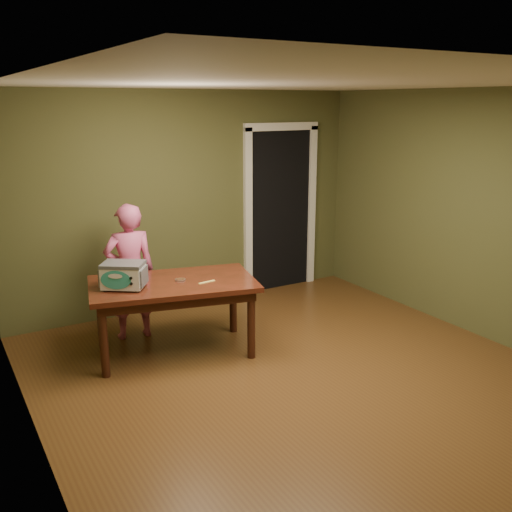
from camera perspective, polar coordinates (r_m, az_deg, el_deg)
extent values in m
plane|color=#553618|center=(5.29, 5.16, -12.55)|extent=(5.00, 5.00, 0.00)
cube|color=#484B28|center=(6.96, -6.69, 5.51)|extent=(4.50, 0.02, 2.60)
cube|color=#484B28|center=(3.98, -21.74, -2.77)|extent=(0.02, 5.00, 2.60)
cube|color=#484B28|center=(6.39, 22.14, 3.63)|extent=(0.02, 5.00, 2.60)
cube|color=white|center=(4.69, 5.94, 16.89)|extent=(4.50, 5.00, 0.02)
cube|color=black|center=(7.86, 1.17, 4.87)|extent=(0.90, 0.60, 2.10)
cube|color=black|center=(7.60, 2.42, 4.50)|extent=(0.90, 0.02, 2.10)
cube|color=white|center=(7.33, -0.80, 4.12)|extent=(0.10, 0.06, 2.20)
cube|color=white|center=(7.87, 5.55, 4.81)|extent=(0.10, 0.06, 2.20)
cube|color=white|center=(7.46, 2.58, 12.81)|extent=(1.10, 0.06, 0.10)
cube|color=#37170C|center=(5.66, -8.32, -2.77)|extent=(1.77, 1.25, 0.05)
cube|color=black|center=(5.69, -8.29, -3.49)|extent=(1.62, 1.10, 0.10)
cylinder|color=black|center=(5.41, -14.99, -8.25)|extent=(0.08, 0.08, 0.70)
cylinder|color=black|center=(6.06, -15.28, -5.69)|extent=(0.08, 0.08, 0.70)
cylinder|color=black|center=(5.61, -0.48, -6.85)|extent=(0.08, 0.08, 0.70)
cylinder|color=black|center=(6.24, -2.31, -4.55)|extent=(0.08, 0.08, 0.70)
cylinder|color=#4C4F54|center=(5.49, -14.88, -3.34)|extent=(0.03, 0.03, 0.02)
cylinder|color=#4C4F54|center=(5.67, -14.23, -2.70)|extent=(0.03, 0.03, 0.02)
cylinder|color=#4C4F54|center=(5.40, -11.77, -3.46)|extent=(0.03, 0.03, 0.02)
cylinder|color=#4C4F54|center=(5.58, -11.21, -2.81)|extent=(0.03, 0.03, 0.02)
cube|color=silver|center=(5.50, -13.10, -1.95)|extent=(0.46, 0.43, 0.21)
cube|color=#4C4F54|center=(5.47, -13.17, -0.82)|extent=(0.47, 0.44, 0.03)
cube|color=#4C4F54|center=(5.56, -15.02, -1.88)|extent=(0.15, 0.21, 0.16)
cube|color=#4C4F54|center=(5.45, -11.14, -2.01)|extent=(0.15, 0.21, 0.16)
ellipsoid|color=teal|center=(5.39, -13.86, -2.36)|extent=(0.24, 0.17, 0.18)
cylinder|color=black|center=(5.34, -12.41, -2.18)|extent=(0.03, 0.03, 0.03)
cylinder|color=black|center=(5.35, -12.37, -2.73)|extent=(0.02, 0.02, 0.02)
cylinder|color=silver|center=(5.65, -7.56, -2.40)|extent=(0.10, 0.10, 0.02)
cylinder|color=#492F18|center=(5.65, -7.56, -2.33)|extent=(0.09, 0.09, 0.01)
cube|color=#FFEA6E|center=(5.59, -4.94, -2.61)|extent=(0.18, 0.05, 0.01)
imported|color=#D15688|center=(6.13, -12.49, -1.55)|extent=(0.57, 0.41, 1.45)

